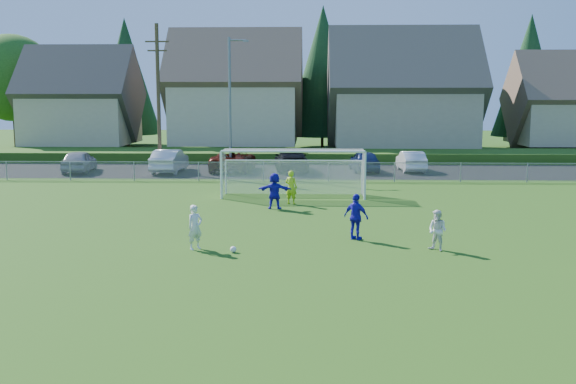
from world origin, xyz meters
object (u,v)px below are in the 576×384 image
at_px(car_c, 233,160).
at_px(player_white_b, 437,230).
at_px(soccer_goal, 293,165).
at_px(player_blue_b, 274,191).
at_px(soccer_ball, 233,249).
at_px(car_b, 169,161).
at_px(goalkeeper, 291,187).
at_px(car_f, 411,161).
at_px(car_d, 291,160).
at_px(car_a, 79,161).
at_px(car_e, 364,161).
at_px(player_white_a, 195,227).
at_px(player_blue_a, 356,217).

bearing_deg(car_c, player_white_b, 116.23).
bearing_deg(car_c, soccer_goal, 115.31).
relative_size(player_blue_b, soccer_goal, 0.23).
distance_m(soccer_ball, player_blue_b, 8.89).
bearing_deg(car_c, car_b, 15.69).
distance_m(goalkeeper, car_f, 16.27).
height_order(player_blue_b, goalkeeper, player_blue_b).
bearing_deg(car_b, car_f, -174.09).
xyz_separation_m(soccer_ball, car_d, (1.25, 24.19, 0.67)).
xyz_separation_m(car_b, car_d, (8.31, 1.01, -0.01)).
relative_size(car_a, car_b, 0.93).
bearing_deg(player_white_b, car_a, 175.39).
bearing_deg(player_white_b, car_d, 147.04).
relative_size(player_white_b, car_e, 0.33).
bearing_deg(car_c, car_f, -174.67).
distance_m(player_white_a, car_f, 26.33).
bearing_deg(car_c, soccer_ball, 100.35).
relative_size(goalkeeper, car_d, 0.30).
bearing_deg(car_e, soccer_ball, 70.77).
xyz_separation_m(player_blue_a, player_blue_b, (-3.37, 6.61, -0.01)).
height_order(car_a, car_c, car_c).
bearing_deg(goalkeeper, player_white_b, 139.95).
bearing_deg(soccer_ball, player_white_b, 4.33).
relative_size(car_b, car_c, 0.87).
height_order(car_b, car_c, car_b).
distance_m(player_white_a, player_blue_a, 5.92).
bearing_deg(car_a, car_e, 176.06).
xyz_separation_m(car_c, car_e, (9.06, -0.05, -0.03)).
height_order(soccer_ball, car_b, car_b).
distance_m(player_white_a, soccer_goal, 12.68).
relative_size(player_blue_b, car_e, 0.39).
distance_m(goalkeeper, car_c, 14.59).
bearing_deg(car_b, soccer_ball, 108.55).
relative_size(car_d, car_e, 1.25).
bearing_deg(player_blue_b, car_e, -106.77).
height_order(player_blue_b, car_d, player_blue_b).
height_order(soccer_ball, car_a, car_a).
relative_size(player_white_b, player_blue_b, 0.83).
distance_m(car_a, car_f, 22.83).
bearing_deg(player_white_b, car_b, 165.22).
xyz_separation_m(car_a, car_d, (14.51, 1.14, 0.02)).
relative_size(car_a, soccer_goal, 0.60).
height_order(player_white_a, car_b, car_b).
distance_m(car_d, car_e, 5.03).
height_order(car_b, car_d, car_b).
bearing_deg(soccer_ball, car_e, 75.36).
relative_size(player_blue_b, car_f, 0.40).
relative_size(player_white_a, car_b, 0.32).
xyz_separation_m(car_a, car_e, (19.53, 0.99, -0.03)).
distance_m(car_a, car_e, 19.56).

